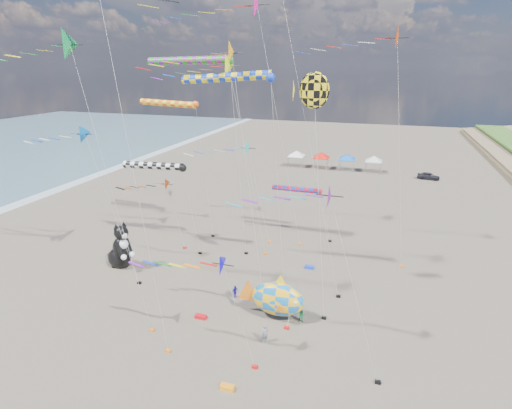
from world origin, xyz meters
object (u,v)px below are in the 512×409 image
object	(u,v)px
fish_inflatable	(277,299)
child_blue	(235,291)
child_green	(302,316)
cat_inflatable	(120,244)
parked_car	(428,176)
person_adult	(265,334)

from	to	relation	value
fish_inflatable	child_blue	bearing A→B (deg)	155.30
child_green	child_blue	distance (m)	6.59
fish_inflatable	child_blue	xyz separation A→B (m)	(-4.34, 2.00, -1.31)
cat_inflatable	parked_car	size ratio (longest dim) A/B	1.32
child_blue	parked_car	distance (m)	50.86
person_adult	child_green	world-z (taller)	person_adult
cat_inflatable	person_adult	world-z (taller)	cat_inflatable
cat_inflatable	child_green	world-z (taller)	cat_inflatable
parked_car	child_blue	bearing A→B (deg)	166.03
cat_inflatable	person_adult	bearing A→B (deg)	2.72
cat_inflatable	child_green	bearing A→B (deg)	13.87
person_adult	child_blue	world-z (taller)	person_adult
parked_car	person_adult	bearing A→B (deg)	172.23
cat_inflatable	child_blue	distance (m)	13.21
child_blue	parked_car	size ratio (longest dim) A/B	0.30
fish_inflatable	parked_car	xyz separation A→B (m)	(15.00, 49.04, -1.24)
child_blue	cat_inflatable	bearing A→B (deg)	112.21
child_green	fish_inflatable	bearing A→B (deg)	171.11
fish_inflatable	child_blue	world-z (taller)	fish_inflatable
fish_inflatable	cat_inflatable	bearing A→B (deg)	167.51
person_adult	child_green	distance (m)	3.86
person_adult	parked_car	size ratio (longest dim) A/B	0.40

